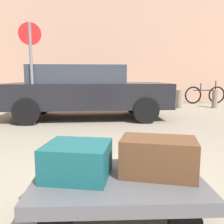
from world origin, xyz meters
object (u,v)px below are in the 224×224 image
at_px(luggage_cart, 118,185).
at_px(suitcase_teal_stacked_top, 77,160).
at_px(duffel_bag_brown_rear_right, 158,157).
at_px(bollard_kerb_mid, 215,99).
at_px(parked_car, 85,90).
at_px(bollard_kerb_near, 179,99).
at_px(no_parking_sign, 31,63).
at_px(bicycle_leaning, 205,95).

xyz_separation_m(luggage_cart, suitcase_teal_stacked_top, (-0.32, 0.04, 0.20)).
xyz_separation_m(duffel_bag_brown_rear_right, bollard_kerb_mid, (3.63, 6.64, -0.17)).
height_order(parked_car, bollard_kerb_near, parked_car).
height_order(suitcase_teal_stacked_top, no_parking_sign, no_parking_sign).
relative_size(bicycle_leaning, bollard_kerb_mid, 2.68).
height_order(luggage_cart, bollard_kerb_near, bollard_kerb_near).
bearing_deg(parked_car, bollard_kerb_mid, 23.34).
height_order(bicycle_leaning, bollard_kerb_mid, bicycle_leaning).
bearing_deg(parked_car, bicycle_leaning, 35.22).
distance_m(luggage_cart, no_parking_sign, 4.35).
height_order(bicycle_leaning, bollard_kerb_near, bicycle_leaning).
height_order(bollard_kerb_mid, no_parking_sign, no_parking_sign).
bearing_deg(suitcase_teal_stacked_top, no_parking_sign, 120.82).
bearing_deg(no_parking_sign, parked_car, 38.02).
distance_m(duffel_bag_brown_rear_right, suitcase_teal_stacked_top, 0.65).
relative_size(duffel_bag_brown_rear_right, bollard_kerb_near, 0.91).
xyz_separation_m(bicycle_leaning, bollard_kerb_near, (-1.56, -1.42, -0.04)).
bearing_deg(bicycle_leaning, bollard_kerb_mid, -99.77).
height_order(luggage_cart, bollard_kerb_mid, bollard_kerb_mid).
bearing_deg(luggage_cart, bicycle_leaning, 62.57).
relative_size(parked_car, bollard_kerb_mid, 6.67).
xyz_separation_m(suitcase_teal_stacked_top, parked_car, (-0.26, 4.68, 0.29)).
height_order(luggage_cart, no_parking_sign, no_parking_sign).
height_order(suitcase_teal_stacked_top, bicycle_leaning, bicycle_leaning).
relative_size(suitcase_teal_stacked_top, parked_car, 0.11).
bearing_deg(bollard_kerb_near, luggage_cart, -111.59).
xyz_separation_m(luggage_cart, duffel_bag_brown_rear_right, (0.33, 0.04, 0.22)).
distance_m(duffel_bag_brown_rear_right, parked_car, 4.78).
bearing_deg(luggage_cart, no_parking_sign, 114.56).
distance_m(bicycle_leaning, bollard_kerb_mid, 1.44).
distance_m(parked_car, bollard_kerb_mid, 4.96).
relative_size(duffel_bag_brown_rear_right, bicycle_leaning, 0.34).
bearing_deg(suitcase_teal_stacked_top, bollard_kerb_near, 76.18).
bearing_deg(suitcase_teal_stacked_top, bicycle_leaning, 70.93).
bearing_deg(luggage_cart, bollard_kerb_mid, 59.34).
xyz_separation_m(duffel_bag_brown_rear_right, no_parking_sign, (-2.07, 3.78, 0.95)).
xyz_separation_m(duffel_bag_brown_rear_right, suitcase_teal_stacked_top, (-0.65, -0.00, -0.02)).
distance_m(luggage_cart, suitcase_teal_stacked_top, 0.38).
distance_m(luggage_cart, bollard_kerb_mid, 7.76).
bearing_deg(bollard_kerb_near, duffel_bag_brown_rear_right, -109.20).
relative_size(bollard_kerb_near, bollard_kerb_mid, 1.00).
bearing_deg(luggage_cart, duffel_bag_brown_rear_right, 6.27).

